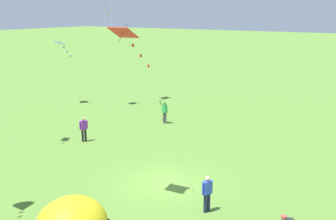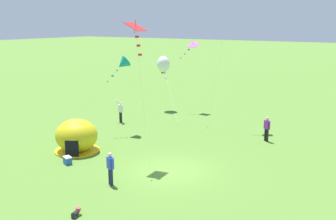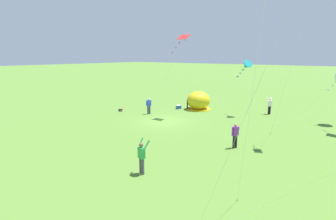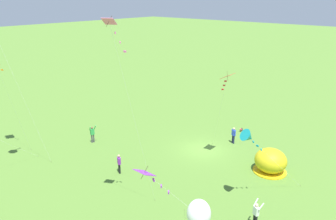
{
  "view_description": "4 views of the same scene",
  "coord_description": "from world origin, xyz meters",
  "px_view_note": "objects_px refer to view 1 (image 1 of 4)",
  "views": [
    {
      "loc": [
        -15.86,
        -10.3,
        8.77
      ],
      "look_at": [
        1.51,
        0.7,
        3.53
      ],
      "focal_mm": 42.0,
      "sensor_mm": 36.0,
      "label": 1
    },
    {
      "loc": [
        10.99,
        -17.43,
        8.1
      ],
      "look_at": [
        -1.34,
        1.97,
        2.93
      ],
      "focal_mm": 42.0,
      "sensor_mm": 36.0,
      "label": 2
    },
    {
      "loc": [
        18.78,
        15.01,
        6.18
      ],
      "look_at": [
        3.1,
        2.87,
        1.98
      ],
      "focal_mm": 28.0,
      "sensor_mm": 36.0,
      "label": 3
    },
    {
      "loc": [
        -16.5,
        23.99,
        14.28
      ],
      "look_at": [
        3.23,
        1.46,
        3.75
      ],
      "focal_mm": 35.0,
      "sensor_mm": 36.0,
      "label": 4
    }
  ],
  "objects_px": {
    "person_center_field": "(165,111)",
    "kite_red": "(127,38)",
    "toddler_crawling": "(288,220)",
    "person_watching_sky": "(84,128)",
    "kite_blue": "(62,45)",
    "person_far_back": "(207,192)"
  },
  "relations": [
    {
      "from": "person_far_back",
      "to": "kite_blue",
      "type": "bearing_deg",
      "value": 61.52
    },
    {
      "from": "kite_blue",
      "to": "person_far_back",
      "type": "bearing_deg",
      "value": -118.48
    },
    {
      "from": "person_far_back",
      "to": "person_watching_sky",
      "type": "xyz_separation_m",
      "value": [
        4.2,
        11.53,
        0.0
      ]
    },
    {
      "from": "person_far_back",
      "to": "kite_red",
      "type": "bearing_deg",
      "value": 104.71
    },
    {
      "from": "person_center_field",
      "to": "kite_blue",
      "type": "xyz_separation_m",
      "value": [
        0.4,
        11.57,
        4.62
      ]
    },
    {
      "from": "person_far_back",
      "to": "kite_blue",
      "type": "relative_size",
      "value": 0.24
    },
    {
      "from": "kite_blue",
      "to": "kite_red",
      "type": "bearing_deg",
      "value": -125.31
    },
    {
      "from": "person_center_field",
      "to": "kite_red",
      "type": "height_order",
      "value": "kite_red"
    },
    {
      "from": "person_watching_sky",
      "to": "kite_blue",
      "type": "bearing_deg",
      "value": 52.65
    },
    {
      "from": "toddler_crawling",
      "to": "person_center_field",
      "type": "relative_size",
      "value": 0.29
    },
    {
      "from": "kite_blue",
      "to": "toddler_crawling",
      "type": "bearing_deg",
      "value": -113.19
    },
    {
      "from": "toddler_crawling",
      "to": "kite_red",
      "type": "bearing_deg",
      "value": 105.22
    },
    {
      "from": "toddler_crawling",
      "to": "kite_red",
      "type": "xyz_separation_m",
      "value": [
        -1.88,
        6.91,
        7.44
      ]
    },
    {
      "from": "kite_blue",
      "to": "kite_red",
      "type": "relative_size",
      "value": 0.87
    },
    {
      "from": "toddler_crawling",
      "to": "kite_red",
      "type": "relative_size",
      "value": 0.07
    },
    {
      "from": "person_far_back",
      "to": "kite_blue",
      "type": "distance_m",
      "value": 24.18
    },
    {
      "from": "toddler_crawling",
      "to": "kite_blue",
      "type": "distance_m",
      "value": 26.89
    },
    {
      "from": "toddler_crawling",
      "to": "person_watching_sky",
      "type": "relative_size",
      "value": 0.32
    },
    {
      "from": "kite_blue",
      "to": "person_watching_sky",
      "type": "bearing_deg",
      "value": -127.35
    },
    {
      "from": "kite_red",
      "to": "kite_blue",
      "type": "bearing_deg",
      "value": 54.69
    },
    {
      "from": "person_center_field",
      "to": "kite_red",
      "type": "relative_size",
      "value": 0.23
    },
    {
      "from": "person_far_back",
      "to": "kite_red",
      "type": "distance_m",
      "value": 7.6
    }
  ]
}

